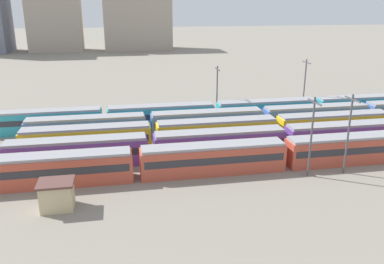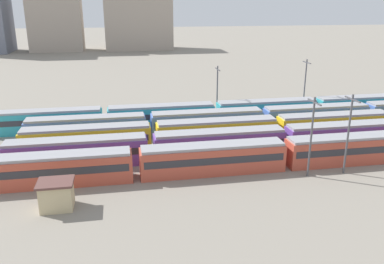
% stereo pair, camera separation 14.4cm
% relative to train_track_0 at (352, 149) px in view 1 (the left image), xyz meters
% --- Properties ---
extents(ground_plane, '(600.00, 600.00, 0.00)m').
position_rel_train_track_0_xyz_m(ground_plane, '(-33.47, 10.40, -1.90)').
color(ground_plane, gray).
extents(train_track_0, '(93.60, 3.06, 3.75)m').
position_rel_train_track_0_xyz_m(train_track_0, '(0.00, 0.00, 0.00)').
color(train_track_0, '#BC4C38').
rests_on(train_track_0, ground_plane).
extents(train_track_3, '(112.50, 3.06, 3.75)m').
position_rel_train_track_0_xyz_m(train_track_3, '(12.13, 15.60, 0.00)').
color(train_track_3, '#4C70BC').
rests_on(train_track_3, ground_plane).
extents(train_track_4, '(112.50, 3.06, 3.75)m').
position_rel_train_track_0_xyz_m(train_track_4, '(5.33, 20.80, 0.00)').
color(train_track_4, teal).
rests_on(train_track_4, ground_plane).
extents(catenary_pole_0, '(0.24, 3.20, 10.00)m').
position_rel_train_track_0_xyz_m(catenary_pole_0, '(-2.87, -3.05, 3.64)').
color(catenary_pole_0, '#4C4C51').
rests_on(catenary_pole_0, ground_plane).
extents(catenary_pole_1, '(0.24, 3.20, 10.42)m').
position_rel_train_track_0_xyz_m(catenary_pole_1, '(4.09, 23.52, 3.86)').
color(catenary_pole_1, '#4C4C51').
rests_on(catenary_pole_1, ground_plane).
extents(catenary_pole_2, '(0.24, 3.20, 9.88)m').
position_rel_train_track_0_xyz_m(catenary_pole_2, '(-7.69, -3.09, 3.58)').
color(catenary_pole_2, '#4C4C51').
rests_on(catenary_pole_2, ground_plane).
extents(catenary_pole_3, '(0.24, 3.20, 9.56)m').
position_rel_train_track_0_xyz_m(catenary_pole_3, '(-12.51, 24.04, 3.42)').
color(catenary_pole_3, '#4C4C51').
rests_on(catenary_pole_3, ground_plane).
extents(signal_hut, '(3.60, 3.00, 3.04)m').
position_rel_train_track_0_xyz_m(signal_hut, '(-36.73, -6.02, -0.35)').
color(signal_hut, '#C6B284').
rests_on(signal_hut, ground_plane).
extents(distant_building_1, '(21.91, 13.82, 28.94)m').
position_rel_train_track_0_xyz_m(distant_building_1, '(-55.23, 140.11, 12.57)').
color(distant_building_1, '#A89989').
rests_on(distant_building_1, ground_plane).
extents(distant_building_2, '(29.17, 16.26, 23.48)m').
position_rel_train_track_0_xyz_m(distant_building_2, '(-20.15, 140.11, 9.84)').
color(distant_building_2, '#A89989').
rests_on(distant_building_2, ground_plane).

